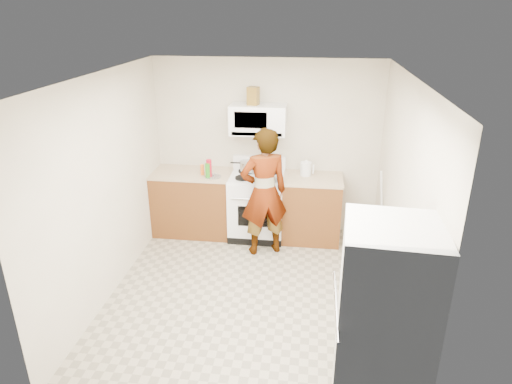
% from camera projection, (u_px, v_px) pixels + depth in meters
% --- Properties ---
extents(floor, '(3.60, 3.60, 0.00)m').
position_uv_depth(floor, '(250.00, 293.00, 5.36)').
color(floor, gray).
rests_on(floor, ground).
extents(back_wall, '(3.20, 0.02, 2.50)m').
position_uv_depth(back_wall, '(267.00, 148.00, 6.53)').
color(back_wall, beige).
rests_on(back_wall, floor).
extents(right_wall, '(0.02, 3.60, 2.50)m').
position_uv_depth(right_wall, '(401.00, 203.00, 4.70)').
color(right_wall, beige).
rests_on(right_wall, floor).
extents(cabinet_left, '(1.12, 0.62, 0.90)m').
position_uv_depth(cabinet_left, '(193.00, 203.00, 6.68)').
color(cabinet_left, brown).
rests_on(cabinet_left, floor).
extents(counter_left, '(1.14, 0.64, 0.03)m').
position_uv_depth(counter_left, '(192.00, 173.00, 6.50)').
color(counter_left, tan).
rests_on(counter_left, cabinet_left).
extents(cabinet_right, '(0.80, 0.62, 0.90)m').
position_uv_depth(cabinet_right, '(311.00, 210.00, 6.48)').
color(cabinet_right, brown).
rests_on(cabinet_right, floor).
extents(counter_right, '(0.82, 0.64, 0.03)m').
position_uv_depth(counter_right, '(313.00, 179.00, 6.30)').
color(counter_right, tan).
rests_on(counter_right, cabinet_right).
extents(gas_range, '(0.76, 0.65, 1.13)m').
position_uv_depth(gas_range, '(257.00, 205.00, 6.55)').
color(gas_range, white).
rests_on(gas_range, floor).
extents(microwave, '(0.76, 0.38, 0.40)m').
position_uv_depth(microwave, '(258.00, 119.00, 6.21)').
color(microwave, white).
rests_on(microwave, back_wall).
extents(person, '(0.75, 0.63, 1.74)m').
position_uv_depth(person, '(264.00, 193.00, 5.96)').
color(person, tan).
rests_on(person, floor).
extents(fridge, '(0.75, 0.75, 1.70)m').
position_uv_depth(fridge, '(384.00, 326.00, 3.50)').
color(fridge, beige).
rests_on(fridge, floor).
extents(kettle, '(0.16, 0.16, 0.19)m').
position_uv_depth(kettle, '(306.00, 169.00, 6.35)').
color(kettle, silver).
rests_on(kettle, counter_right).
extents(jug, '(0.17, 0.17, 0.24)m').
position_uv_depth(jug, '(253.00, 96.00, 6.08)').
color(jug, brown).
rests_on(jug, microwave).
extents(saucepan, '(0.29, 0.29, 0.13)m').
position_uv_depth(saucepan, '(248.00, 166.00, 6.48)').
color(saucepan, '#AEAEB2').
rests_on(saucepan, gas_range).
extents(tray, '(0.27, 0.20, 0.05)m').
position_uv_depth(tray, '(270.00, 179.00, 6.20)').
color(tray, white).
rests_on(tray, gas_range).
extents(bottle_spray, '(0.08, 0.08, 0.25)m').
position_uv_depth(bottle_spray, '(209.00, 168.00, 6.28)').
color(bottle_spray, red).
rests_on(bottle_spray, counter_left).
extents(bottle_hot_sauce, '(0.06, 0.06, 0.15)m').
position_uv_depth(bottle_hot_sauce, '(202.00, 170.00, 6.37)').
color(bottle_hot_sauce, orange).
rests_on(bottle_hot_sauce, counter_left).
extents(bottle_green_cap, '(0.08, 0.08, 0.21)m').
position_uv_depth(bottle_green_cap, '(208.00, 171.00, 6.25)').
color(bottle_green_cap, '#227B16').
rests_on(bottle_green_cap, counter_left).
extents(pot_lid, '(0.29, 0.29, 0.01)m').
position_uv_depth(pot_lid, '(213.00, 176.00, 6.32)').
color(pot_lid, white).
rests_on(pot_lid, counter_left).
extents(broom, '(0.19, 0.21, 1.22)m').
position_uv_depth(broom, '(382.00, 213.00, 5.96)').
color(broom, silver).
rests_on(broom, floor).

